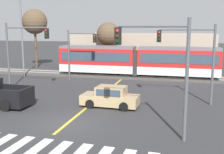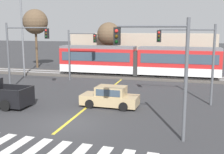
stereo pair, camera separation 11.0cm
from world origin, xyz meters
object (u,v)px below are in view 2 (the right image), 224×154
traffic_light_far_left (79,47)px  bare_tree_far_west (35,22)px  light_rail_tram (137,60)px  sedan_crossing (110,97)px  traffic_light_near_right (161,61)px  traffic_light_mid_left (21,46)px  street_lamp_west (24,31)px  traffic_light_mid_right (193,51)px  bare_tree_west (109,34)px

traffic_light_far_left → bare_tree_far_west: bearing=139.9°
light_rail_tram → sedan_crossing: size_ratio=4.33×
light_rail_tram → traffic_light_near_right: bearing=-77.0°
light_rail_tram → traffic_light_mid_left: (-9.00, -9.68, 2.07)m
traffic_light_far_left → street_lamp_west: size_ratio=0.58×
traffic_light_mid_left → traffic_light_near_right: bearing=-32.8°
traffic_light_mid_left → traffic_light_far_left: bearing=61.8°
light_rail_tram → traffic_light_mid_right: (5.96, -10.65, 1.97)m
traffic_light_near_right → traffic_light_far_left: size_ratio=1.13×
traffic_light_far_left → bare_tree_west: bare_tree_west is taller
light_rail_tram → traffic_light_mid_right: traffic_light_mid_right is taller
traffic_light_near_right → traffic_light_far_left: 17.62m
sedan_crossing → traffic_light_mid_right: bearing=21.6°
traffic_light_mid_right → bare_tree_far_west: bearing=144.9°
sedan_crossing → traffic_light_far_left: traffic_light_far_left is taller
light_rail_tram → traffic_light_mid_right: 12.36m
bare_tree_far_west → traffic_light_mid_left: bearing=-65.3°
traffic_light_near_right → bare_tree_west: bearing=111.2°
traffic_light_far_left → street_lamp_west: street_lamp_west is taller
sedan_crossing → bare_tree_west: size_ratio=0.66×
light_rail_tram → traffic_light_mid_left: traffic_light_mid_left is taller
bare_tree_far_west → traffic_light_near_right: bearing=-49.0°
light_rail_tram → street_lamp_west: bearing=-166.7°
traffic_light_far_left → bare_tree_west: 8.80m
light_rail_tram → street_lamp_west: (-12.80, -3.02, 3.31)m
street_lamp_west → traffic_light_far_left: bearing=-5.8°
traffic_light_mid_left → bare_tree_far_west: (-6.49, 14.12, 2.45)m
light_rail_tram → street_lamp_west: 13.57m
light_rail_tram → traffic_light_near_right: 18.81m
bare_tree_west → traffic_light_near_right: bearing=-68.8°
traffic_light_near_right → street_lamp_west: (-17.03, 15.20, 1.24)m
traffic_light_mid_left → bare_tree_west: bare_tree_west is taller
traffic_light_near_right → bare_tree_far_west: size_ratio=0.74×
sedan_crossing → street_lamp_west: (-12.97, 9.93, 4.66)m
traffic_light_mid_right → bare_tree_far_west: bare_tree_far_west is taller
traffic_light_mid_right → bare_tree_far_west: size_ratio=0.72×
bare_tree_far_west → bare_tree_west: size_ratio=1.29×
traffic_light_far_left → light_rail_tram: bearing=32.7°
traffic_light_near_right → bare_tree_far_west: 30.13m
traffic_light_mid_left → bare_tree_west: 15.23m
sedan_crossing → traffic_light_far_left: bearing=122.9°
traffic_light_near_right → bare_tree_west: (-8.98, 23.14, 0.77)m
sedan_crossing → bare_tree_far_west: bearing=132.0°
light_rail_tram → traffic_light_far_left: (-5.80, -3.73, 1.61)m
sedan_crossing → bare_tree_west: bare_tree_west is taller
light_rail_tram → bare_tree_west: bare_tree_west is taller
street_lamp_west → traffic_light_mid_right: bearing=-22.1°
sedan_crossing → traffic_light_mid_right: traffic_light_mid_right is taller
traffic_light_far_left → bare_tree_far_west: bare_tree_far_west is taller
traffic_light_far_left → street_lamp_west: (-7.00, 0.71, 1.70)m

